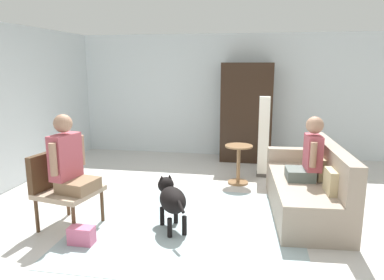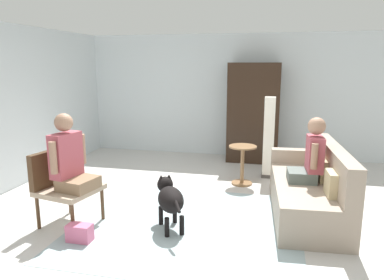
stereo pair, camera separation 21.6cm
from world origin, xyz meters
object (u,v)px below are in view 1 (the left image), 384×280
person_on_couch (309,154)px  armoire_cabinet (246,112)px  person_on_armchair (69,160)px  dog (172,199)px  armchair (60,183)px  handbag (82,235)px  round_end_table (238,162)px  column_lamp (263,137)px  couch (309,188)px

person_on_couch → armoire_cabinet: bearing=108.8°
person_on_armchair → dog: size_ratio=1.23×
armchair → handbag: 0.75m
round_end_table → handbag: 2.86m
person_on_couch → round_end_table: person_on_couch is taller
handbag → round_end_table: bearing=56.7°
round_end_table → column_lamp: 0.70m
round_end_table → column_lamp: column_lamp is taller
person_on_armchair → armoire_cabinet: size_ratio=0.46×
armoire_cabinet → handbag: size_ratio=7.19×
armoire_cabinet → armchair: bearing=-120.6°
armchair → armoire_cabinet: armoire_cabinet is taller
couch → person_on_couch: person_on_couch is taller
dog → column_lamp: (1.08, 2.32, 0.31)m
armchair → dog: (1.33, 0.14, -0.16)m
couch → dog: size_ratio=2.74×
person_on_armchair → column_lamp: column_lamp is taller
person_on_couch → round_end_table: size_ratio=1.29×
person_on_couch → armoire_cabinet: armoire_cabinet is taller
dog → person_on_couch: bearing=25.2°
couch → round_end_table: couch is taller
person_on_couch → dog: size_ratio=1.13×
armchair → person_on_couch: (2.96, 0.91, 0.27)m
couch → handbag: size_ratio=7.40×
person_on_couch → column_lamp: bearing=109.7°
armoire_cabinet → dog: bearing=-102.4°
column_lamp → handbag: (-1.96, -2.87, -0.59)m
person_on_armchair → handbag: size_ratio=3.32×
round_end_table → column_lamp: (0.39, 0.48, 0.32)m
armchair → person_on_armchair: size_ratio=1.00×
person_on_couch → person_on_armchair: bearing=-161.6°
couch → person_on_armchair: person_on_armchair is taller
dog → column_lamp: size_ratio=0.53×
dog → round_end_table: bearing=69.5°
armchair → person_on_armchair: (0.15, -0.03, 0.29)m
armchair → dog: bearing=5.9°
armchair → person_on_couch: size_ratio=1.09×
couch → armchair: couch is taller
couch → armoire_cabinet: bearing=109.6°
person_on_armchair → handbag: 0.88m
armchair → armoire_cabinet: size_ratio=0.46×
person_on_couch → armoire_cabinet: 2.76m
person_on_couch → armchair: bearing=-163.0°
round_end_table → armoire_cabinet: 1.66m
armoire_cabinet → handbag: armoire_cabinet is taller
couch → armchair: 3.14m
armchair → column_lamp: size_ratio=0.65×
couch → armoire_cabinet: 2.81m
person_on_couch → dog: (-1.63, -0.77, -0.43)m
person_on_armchair → round_end_table: (1.87, 2.00, -0.46)m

